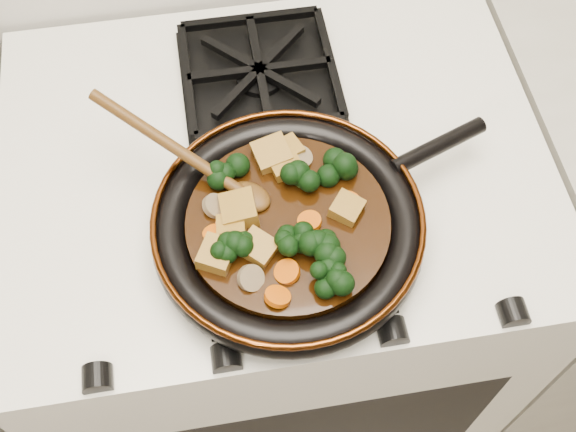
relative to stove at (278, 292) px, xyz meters
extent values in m
cube|color=white|center=(0.00, 0.00, 0.00)|extent=(0.76, 0.60, 0.90)
cylinder|color=black|center=(0.00, -0.14, 0.48)|extent=(0.31, 0.31, 0.01)
torus|color=black|center=(0.00, -0.14, 0.49)|extent=(0.34, 0.34, 0.04)
torus|color=#4F240B|center=(0.00, -0.14, 0.51)|extent=(0.34, 0.34, 0.01)
cylinder|color=black|center=(0.21, -0.06, 0.51)|extent=(0.14, 0.07, 0.02)
cylinder|color=black|center=(0.00, -0.14, 0.50)|extent=(0.25, 0.25, 0.02)
cube|color=olive|center=(-0.09, -0.18, 0.52)|extent=(0.05, 0.05, 0.02)
cube|color=olive|center=(-0.01, -0.04, 0.52)|extent=(0.05, 0.05, 0.03)
cube|color=olive|center=(-0.06, -0.12, 0.52)|extent=(0.05, 0.05, 0.03)
cube|color=olive|center=(0.07, -0.14, 0.52)|extent=(0.05, 0.05, 0.02)
cube|color=olive|center=(0.01, -0.06, 0.52)|extent=(0.05, 0.04, 0.02)
cube|color=olive|center=(-0.07, -0.14, 0.52)|extent=(0.04, 0.03, 0.02)
cube|color=olive|center=(0.01, -0.04, 0.52)|extent=(0.04, 0.04, 0.02)
cube|color=olive|center=(-0.04, -0.17, 0.52)|extent=(0.05, 0.05, 0.03)
cylinder|color=#C75005|center=(-0.09, -0.14, 0.51)|extent=(0.03, 0.03, 0.02)
cylinder|color=#C75005|center=(-0.02, -0.21, 0.51)|extent=(0.03, 0.03, 0.02)
cylinder|color=#C75005|center=(-0.08, -0.13, 0.51)|extent=(0.03, 0.03, 0.02)
cylinder|color=#C75005|center=(0.08, -0.12, 0.51)|extent=(0.03, 0.03, 0.02)
cylinder|color=#C75005|center=(-0.03, -0.24, 0.51)|extent=(0.03, 0.03, 0.02)
cylinder|color=#C75005|center=(0.02, -0.15, 0.51)|extent=(0.03, 0.03, 0.01)
cylinder|color=olive|center=(-0.09, -0.11, 0.52)|extent=(0.04, 0.04, 0.03)
cylinder|color=olive|center=(-0.01, -0.05, 0.52)|extent=(0.04, 0.04, 0.02)
cylinder|color=olive|center=(0.03, -0.05, 0.52)|extent=(0.04, 0.04, 0.02)
cylinder|color=olive|center=(-0.06, -0.21, 0.52)|extent=(0.04, 0.04, 0.03)
cylinder|color=olive|center=(0.04, -0.22, 0.52)|extent=(0.04, 0.04, 0.03)
ellipsoid|color=#4E3010|center=(-0.05, -0.10, 0.51)|extent=(0.07, 0.07, 0.02)
cylinder|color=#4E3010|center=(-0.13, -0.03, 0.55)|extent=(0.02, 0.02, 0.23)
camera|label=1|loc=(-0.07, -0.57, 1.27)|focal=45.00mm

